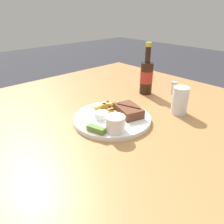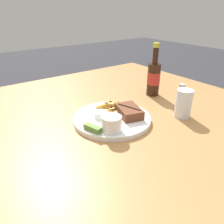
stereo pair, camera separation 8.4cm
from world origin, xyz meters
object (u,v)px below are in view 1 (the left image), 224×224
object	(u,v)px
fork_utensil	(99,110)
pickle_spear	(96,129)
dipping_sauce_cup	(101,115)
knife_utensil	(121,114)
beer_bottle	(146,76)
dinner_plate	(112,119)
drinking_glass	(180,100)
salt_shaker	(173,88)
steak_portion	(128,111)
coleslaw_cup	(115,123)

from	to	relation	value
fork_utensil	pickle_spear	bearing A→B (deg)	-41.52
dipping_sauce_cup	fork_utensil	world-z (taller)	dipping_sauce_cup
knife_utensil	beer_bottle	size ratio (longest dim) A/B	0.65
dinner_plate	drinking_glass	world-z (taller)	drinking_glass
dipping_sauce_cup	dinner_plate	bearing A→B (deg)	67.57
beer_bottle	salt_shaker	bearing A→B (deg)	42.23
steak_portion	dipping_sauce_cup	bearing A→B (deg)	-115.71
dinner_plate	pickle_spear	bearing A→B (deg)	-68.34
dipping_sauce_cup	pickle_spear	bearing A→B (deg)	-50.79
beer_bottle	dipping_sauce_cup	bearing A→B (deg)	-76.67
dinner_plate	beer_bottle	xyz separation A→B (m)	(-0.10, 0.33, 0.08)
fork_utensil	knife_utensil	size ratio (longest dim) A/B	0.81
coleslaw_cup	fork_utensil	xyz separation A→B (m)	(-0.16, 0.07, -0.03)
dinner_plate	fork_utensil	bearing A→B (deg)	177.95
fork_utensil	dinner_plate	bearing A→B (deg)	-0.00
steak_portion	fork_utensil	bearing A→B (deg)	-153.11
fork_utensil	knife_utensil	xyz separation A→B (m)	(0.09, 0.04, 0.00)
dipping_sauce_cup	beer_bottle	size ratio (longest dim) A/B	0.21
pickle_spear	drinking_glass	size ratio (longest dim) A/B	0.62
dinner_plate	knife_utensil	world-z (taller)	knife_utensil
steak_portion	knife_utensil	distance (m)	0.03
drinking_glass	fork_utensil	bearing A→B (deg)	-131.34
steak_portion	salt_shaker	distance (m)	0.37
fork_utensil	beer_bottle	xyz separation A→B (m)	(-0.02, 0.33, 0.07)
coleslaw_cup	beer_bottle	bearing A→B (deg)	115.68
dinner_plate	pickle_spear	xyz separation A→B (m)	(0.05, -0.12, 0.02)
coleslaw_cup	drinking_glass	distance (m)	0.32
dinner_plate	fork_utensil	size ratio (longest dim) A/B	2.25
dinner_plate	steak_portion	size ratio (longest dim) A/B	2.25
fork_utensil	drinking_glass	xyz separation A→B (m)	(0.22, 0.25, 0.04)
dinner_plate	drinking_glass	bearing A→B (deg)	61.07
knife_utensil	beer_bottle	bearing A→B (deg)	11.87
dipping_sauce_cup	coleslaw_cup	bearing A→B (deg)	-13.25
coleslaw_cup	pickle_spear	bearing A→B (deg)	-126.08
steak_portion	salt_shaker	xyz separation A→B (m)	(-0.03, 0.36, -0.00)
dinner_plate	dipping_sauce_cup	bearing A→B (deg)	-112.43
knife_utensil	salt_shaker	size ratio (longest dim) A/B	2.55
knife_utensil	steak_portion	bearing A→B (deg)	-55.41
beer_bottle	dinner_plate	bearing A→B (deg)	-72.48
knife_utensil	pickle_spear	bearing A→B (deg)	-176.60
coleslaw_cup	salt_shaker	distance (m)	0.50
pickle_spear	fork_utensil	world-z (taller)	pickle_spear
pickle_spear	knife_utensil	bearing A→B (deg)	103.01
coleslaw_cup	drinking_glass	world-z (taller)	drinking_glass
pickle_spear	salt_shaker	bearing A→B (deg)	95.05
salt_shaker	drinking_glass	bearing A→B (deg)	-50.96
coleslaw_cup	salt_shaker	size ratio (longest dim) A/B	1.06
dinner_plate	salt_shaker	distance (m)	0.42
dipping_sauce_cup	drinking_glass	world-z (taller)	drinking_glass
salt_shaker	dinner_plate	bearing A→B (deg)	-89.83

